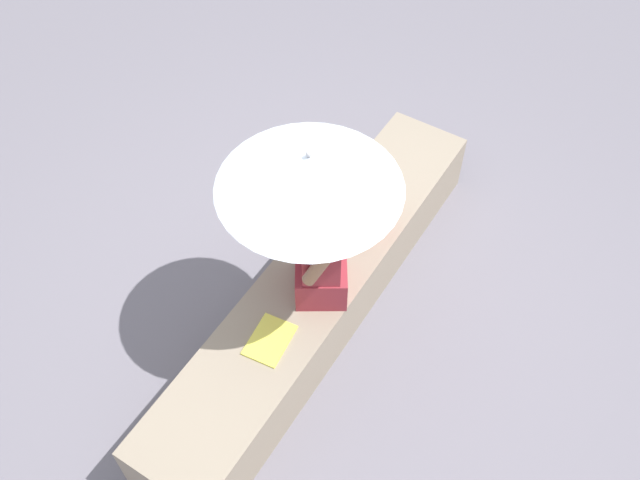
{
  "coord_description": "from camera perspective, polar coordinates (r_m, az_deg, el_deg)",
  "views": [
    {
      "loc": [
        -2.04,
        -1.28,
        3.72
      ],
      "look_at": [
        -0.04,
        -0.03,
        0.77
      ],
      "focal_mm": 40.02,
      "sensor_mm": 36.0,
      "label": 1
    }
  ],
  "objects": [
    {
      "name": "ground_plane",
      "position": [
        4.43,
        -0.08,
        -5.69
      ],
      "size": [
        14.0,
        14.0,
        0.0
      ],
      "primitive_type": "plane",
      "color": "slate"
    },
    {
      "name": "stone_bench",
      "position": [
        4.25,
        -0.08,
        -4.16
      ],
      "size": [
        2.88,
        0.53,
        0.42
      ],
      "primitive_type": "cube",
      "color": "gray",
      "rests_on": "ground"
    },
    {
      "name": "person_seated",
      "position": [
        3.71,
        0.09,
        -0.26
      ],
      "size": [
        0.5,
        0.42,
        0.9
      ],
      "color": "#992D38",
      "rests_on": "stone_bench"
    },
    {
      "name": "parasol",
      "position": [
        3.26,
        -0.88,
        5.44
      ],
      "size": [
        0.9,
        0.9,
        1.09
      ],
      "color": "#B7B7BC",
      "rests_on": "stone_bench"
    },
    {
      "name": "handbag_black",
      "position": [
        4.17,
        3.96,
        2.76
      ],
      "size": [
        0.22,
        0.17,
        0.36
      ],
      "color": "#B2333D",
      "rests_on": "stone_bench"
    },
    {
      "name": "magazine",
      "position": [
        3.83,
        -4.04,
        -7.98
      ],
      "size": [
        0.3,
        0.23,
        0.01
      ],
      "primitive_type": "cube",
      "rotation": [
        0.0,
        0.0,
        0.12
      ],
      "color": "#EAE04C",
      "rests_on": "stone_bench"
    }
  ]
}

